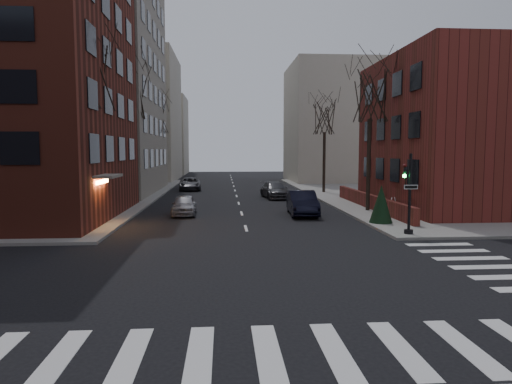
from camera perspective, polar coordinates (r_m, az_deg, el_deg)
The scene contains 21 objects.
ground at distance 13.66m, azimuth 1.29°, elevation -13.13°, with size 160.00×160.00×0.00m, color black.
building_left_tan at distance 50.43m, azimuth -23.17°, elevation 15.90°, with size 18.00×18.00×28.00m, color gray.
building_right_brick at distance 36.52m, azimuth 25.12°, elevation 6.61°, with size 12.00×14.00×11.00m, color maroon.
low_wall_right at distance 33.80m, azimuth 14.08°, elevation -1.14°, with size 0.35×16.00×1.00m, color maroon.
building_distant_la at distance 69.45m, azimuth -15.72°, elevation 8.91°, with size 14.00×16.00×18.00m, color #B3A998.
building_distant_ra at distance 65.07m, azimuth 10.47°, elevation 8.39°, with size 14.00×14.00×16.00m, color #B3A998.
building_distant_lb at distance 85.76m, azimuth -12.07°, elevation 6.91°, with size 10.00×12.00×14.00m, color #B3A998.
traffic_signal at distance 23.86m, azimuth 18.51°, elevation -0.80°, with size 0.76×0.44×4.00m.
tree_left_a at distance 28.26m, azimuth -20.16°, elevation 13.39°, with size 4.18×4.18×10.26m.
tree_left_b at distance 39.91m, azimuth -15.33°, elevation 11.67°, with size 4.40×4.40×10.80m.
tree_left_c at distance 53.58m, azimuth -12.37°, elevation 9.09°, with size 3.96×3.96×9.72m.
tree_right_a at distance 32.71m, azimuth 14.08°, elevation 11.61°, with size 3.96×3.96×9.72m.
tree_right_b at distance 46.13m, azimuth 8.58°, elevation 9.25°, with size 3.74×3.74×9.18m.
streetlamp_near at distance 35.60m, azimuth -15.45°, elevation 4.93°, with size 0.36×0.36×6.28m.
streetlamp_far at distance 55.35m, azimuth -11.38°, elevation 5.05°, with size 0.36×0.36×6.28m.
parked_sedan at distance 30.49m, azimuth 5.80°, elevation -1.38°, with size 1.72×4.92×1.62m, color black.
car_lane_silver at distance 30.85m, azimuth -8.97°, elevation -1.61°, with size 1.58×3.92×1.34m, color #A3A2A8.
car_lane_gray at distance 41.20m, azimuth 2.40°, elevation 0.24°, with size 2.04×5.01×1.45m, color #393A3E.
car_lane_far at distance 49.87m, azimuth -8.26°, elevation 1.01°, with size 2.28×4.94×1.37m, color #45444A.
sandwich_board at distance 31.90m, azimuth 16.76°, elevation -1.55°, with size 0.45×0.64×1.02m, color white.
evergreen_shrub at distance 27.18m, azimuth 15.37°, elevation -1.43°, with size 1.31×1.31×2.18m, color black.
Camera 1 is at (-1.22, -12.91, 4.30)m, focal length 32.00 mm.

